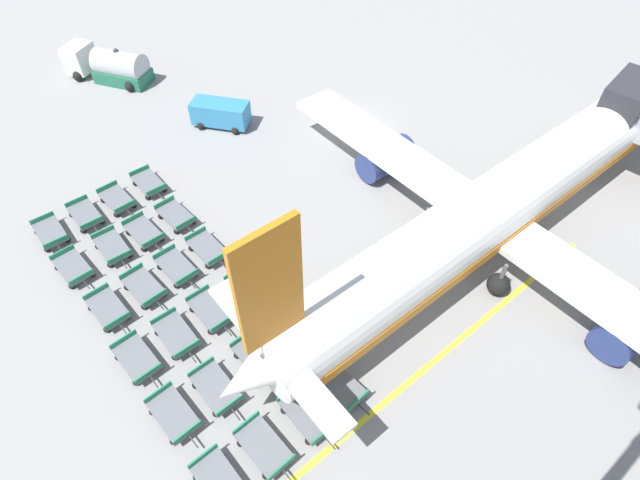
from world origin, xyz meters
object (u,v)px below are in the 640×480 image
(airplane, at_px, (501,204))
(baggage_dolly_row_far_col_b, at_px, (176,216))
(baggage_dolly_row_near_col_d, at_px, (137,359))
(baggage_dolly_row_mid_a_col_d, at_px, (176,335))
(service_van, at_px, (220,113))
(baggage_dolly_row_far_col_c, at_px, (208,249))
(baggage_dolly_row_mid_b_col_d, at_px, (211,311))
(baggage_dolly_row_near_col_c, at_px, (108,309))
(baggage_dolly_row_mid_a_col_b, at_px, (112,247))
(baggage_dolly_row_mid_a_col_c, at_px, (144,287))
(baggage_dolly_row_mid_b_col_a, at_px, (117,200))
(baggage_dolly_row_near_col_e, at_px, (174,414))
(baggage_dolly_row_mid_b_col_e, at_px, (257,357))
(baggage_dolly_row_mid_b_col_b, at_px, (144,232))
(baggage_dolly_row_mid_b_col_f, at_px, (307,414))
(baggage_dolly_row_near_col_b, at_px, (73,268))
(baggage_dolly_row_far_col_e, at_px, (288,333))
(baggage_dolly_row_near_col_a, at_px, (51,233))
(baggage_dolly_row_mid_a_col_f, at_px, (264,447))
(baggage_dolly_row_mid_a_col_e, at_px, (216,388))
(baggage_dolly_row_far_col_f, at_px, (339,385))
(baggage_dolly_row_far_col_d, at_px, (249,288))
(baggage_dolly_row_mid_b_col_c, at_px, (177,267))
(baggage_dolly_row_far_col_a, at_px, (149,183))
(fuel_tanker_secondary, at_px, (112,66))
(baggage_dolly_row_mid_a_col_a, at_px, (85,215))

(airplane, relative_size, baggage_dolly_row_far_col_b, 11.34)
(baggage_dolly_row_near_col_d, distance_m, baggage_dolly_row_mid_a_col_d, 2.18)
(service_van, distance_m, baggage_dolly_row_far_col_c, 13.41)
(baggage_dolly_row_mid_b_col_d, bearing_deg, baggage_dolly_row_near_col_c, -135.99)
(baggage_dolly_row_mid_a_col_b, relative_size, baggage_dolly_row_mid_a_col_c, 1.02)
(baggage_dolly_row_mid_a_col_c, relative_size, baggage_dolly_row_mid_b_col_a, 1.00)
(baggage_dolly_row_near_col_e, xyz_separation_m, baggage_dolly_row_mid_a_col_b, (-11.30, 3.20, 0.00))
(baggage_dolly_row_near_col_d, bearing_deg, baggage_dolly_row_mid_b_col_e, 46.05)
(baggage_dolly_row_near_col_d, height_order, baggage_dolly_row_far_col_b, same)
(baggage_dolly_row_mid_b_col_b, height_order, baggage_dolly_row_mid_b_col_f, same)
(baggage_dolly_row_mid_a_col_c, bearing_deg, baggage_dolly_row_near_col_b, -152.51)
(baggage_dolly_row_far_col_e, bearing_deg, baggage_dolly_row_near_col_a, -160.47)
(baggage_dolly_row_far_col_b, bearing_deg, baggage_dolly_row_near_col_a, -123.48)
(baggage_dolly_row_near_col_e, xyz_separation_m, baggage_dolly_row_mid_a_col_f, (4.05, 2.00, 0.00))
(baggage_dolly_row_mid_a_col_c, bearing_deg, baggage_dolly_row_near_col_e, -21.84)
(baggage_dolly_row_mid_a_col_e, height_order, baggage_dolly_row_far_col_f, same)
(baggage_dolly_row_near_col_d, bearing_deg, baggage_dolly_row_far_col_b, 135.29)
(baggage_dolly_row_mid_a_col_b, height_order, baggage_dolly_row_far_col_d, same)
(baggage_dolly_row_mid_a_col_c, height_order, baggage_dolly_row_mid_a_col_d, same)
(baggage_dolly_row_near_col_b, height_order, baggage_dolly_row_mid_a_col_b, same)
(baggage_dolly_row_mid_b_col_c, distance_m, baggage_dolly_row_mid_b_col_f, 11.64)
(baggage_dolly_row_near_col_d, height_order, baggage_dolly_row_mid_a_col_b, same)
(airplane, bearing_deg, baggage_dolly_row_near_col_b, -128.75)
(baggage_dolly_row_near_col_a, distance_m, baggage_dolly_row_far_col_a, 6.79)
(baggage_dolly_row_near_col_d, xyz_separation_m, baggage_dolly_row_mid_b_col_a, (-11.18, 5.23, 0.00))
(fuel_tanker_secondary, height_order, baggage_dolly_row_mid_b_col_b, fuel_tanker_secondary)
(baggage_dolly_row_near_col_c, height_order, baggage_dolly_row_mid_a_col_f, same)
(baggage_dolly_row_mid_a_col_f, bearing_deg, baggage_dolly_row_mid_b_col_f, 83.46)
(baggage_dolly_row_far_col_a, bearing_deg, baggage_dolly_row_mid_a_col_e, -20.71)
(baggage_dolly_row_near_col_e, distance_m, baggage_dolly_row_far_col_e, 6.66)
(airplane, xyz_separation_m, baggage_dolly_row_far_col_a, (-18.89, -12.25, -2.57))
(baggage_dolly_row_far_col_e, bearing_deg, baggage_dolly_row_mid_a_col_e, -92.24)
(airplane, height_order, baggage_dolly_row_far_col_e, airplane)
(service_van, relative_size, baggage_dolly_row_mid_a_col_a, 1.36)
(service_van, bearing_deg, baggage_dolly_row_mid_a_col_b, -64.62)
(baggage_dolly_row_mid_b_col_f, xyz_separation_m, baggage_dolly_row_far_col_c, (-11.52, 2.84, 0.00))
(baggage_dolly_row_far_col_f, bearing_deg, baggage_dolly_row_near_col_b, -160.42)
(baggage_dolly_row_mid_a_col_b, height_order, baggage_dolly_row_far_col_e, same)
(baggage_dolly_row_mid_a_col_a, height_order, baggage_dolly_row_far_col_c, same)
(baggage_dolly_row_near_col_a, distance_m, baggage_dolly_row_near_col_c, 7.63)
(baggage_dolly_row_near_col_d, bearing_deg, baggage_dolly_row_mid_b_col_a, 154.92)
(baggage_dolly_row_near_col_b, relative_size, baggage_dolly_row_mid_a_col_e, 0.99)
(baggage_dolly_row_mid_b_col_a, relative_size, baggage_dolly_row_far_col_b, 1.00)
(airplane, relative_size, baggage_dolly_row_mid_a_col_b, 11.19)
(baggage_dolly_row_mid_a_col_e, height_order, baggage_dolly_row_mid_b_col_f, same)
(baggage_dolly_row_mid_a_col_f, relative_size, baggage_dolly_row_mid_b_col_d, 1.00)
(baggage_dolly_row_mid_a_col_f, relative_size, baggage_dolly_row_mid_b_col_b, 1.00)
(baggage_dolly_row_mid_b_col_f, distance_m, baggage_dolly_row_far_col_f, 2.08)
(baggage_dolly_row_mid_b_col_b, relative_size, baggage_dolly_row_mid_b_col_c, 1.00)
(baggage_dolly_row_mid_a_col_b, bearing_deg, baggage_dolly_row_near_col_e, -15.83)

